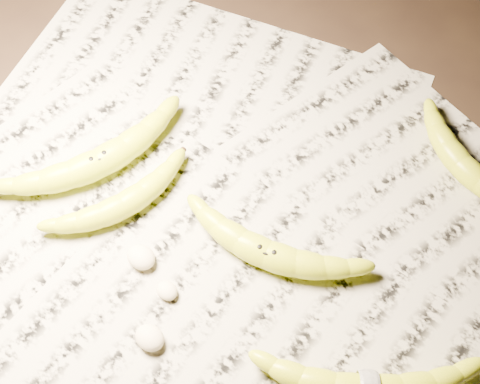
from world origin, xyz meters
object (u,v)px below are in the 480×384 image
Objects in this scene: banana_left_b at (123,204)px; banana_upper_a at (462,163)px; banana_center at (267,253)px; banana_left_a at (99,161)px.

banana_upper_a is at bearing -24.91° from banana_left_b.
banana_left_a is at bearing 172.29° from banana_center.
banana_left_b is 0.98× the size of banana_upper_a.
banana_left_a reaches higher than banana_center.
banana_left_b is (0.06, -0.02, -0.00)m from banana_left_a.
banana_center is (0.18, 0.06, 0.00)m from banana_left_b.
banana_left_a is 0.24m from banana_center.
banana_left_b is 0.19m from banana_center.
banana_left_b is 0.42m from banana_upper_a.
banana_left_a is 1.30× the size of banana_upper_a.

